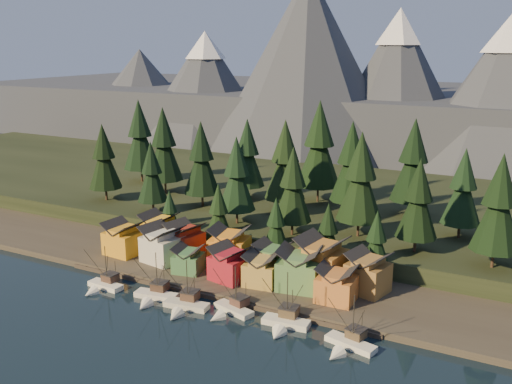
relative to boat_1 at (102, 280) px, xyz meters
The scene contains 45 objects.
ground 25.89m from the boat_1, 17.61° to the right, with size 500.00×500.00×0.00m, color black.
shore_strip 40.54m from the boat_1, 52.63° to the left, with size 400.00×50.00×1.50m, color #373028.
hillside 85.80m from the boat_1, 73.35° to the left, with size 420.00×100.00×6.00m, color black.
dock 26.14m from the boat_1, 19.48° to the left, with size 80.00×4.00×1.00m, color #4C4136.
mountain_ridge 208.16m from the boat_1, 84.34° to the left, with size 560.00×190.00×90.00m.
boat_1 is the anchor object (origin of this frame).
boat_2 14.18m from the boat_1, ahead, with size 10.45×11.15×11.86m.
boat_3 23.02m from the boat_1, ahead, with size 10.51×11.23×12.08m.
boat_4 32.88m from the boat_1, ahead, with size 10.14×10.63×11.36m.
boat_5 45.59m from the boat_1, ahead, with size 10.17×10.94×12.63m.
boat_6 59.57m from the boat_1, ahead, with size 10.68×11.22×11.47m.
house_front_0 19.74m from the boat_1, 114.69° to the left, with size 9.47×9.03×8.81m.
house_front_1 18.91m from the boat_1, 76.38° to the left, with size 10.57×10.27×9.49m.
house_front_2 20.83m from the boat_1, 47.36° to the left, with size 7.72×7.77×6.51m.
house_front_3 30.05m from the boat_1, 31.53° to the left, with size 9.51×9.21×8.30m.
house_front_4 37.48m from the boat_1, 26.89° to the left, with size 8.41×8.93×7.69m.
house_front_5 45.95m from the boat_1, 23.69° to the left, with size 10.42×9.72×9.69m.
house_front_6 54.24m from the boat_1, 17.42° to the left, with size 8.14×7.71×7.98m.
house_back_0 26.74m from the boat_1, 95.89° to the left, with size 8.85×8.50×9.59m.
house_back_1 24.83m from the boat_1, 72.24° to the left, with size 9.71×9.79×9.12m.
house_back_2 31.92m from the boat_1, 49.52° to the left, with size 10.42×9.79×9.78m.
house_back_3 40.36m from the boat_1, 34.61° to the left, with size 8.15×7.29×8.15m.
house_back_4 51.37m from the boat_1, 27.82° to the left, with size 11.55×11.20×11.18m.
house_back_5 61.31m from the boat_1, 22.98° to the left, with size 9.98×10.06×9.31m.
tree_hill_0 60.48m from the boat_1, 130.25° to the left, with size 10.74×10.74×25.02m.
tree_hill_1 68.29m from the boat_1, 112.89° to the left, with size 12.62×12.62×29.41m.
tree_hill_2 45.80m from the boat_1, 110.98° to the left, with size 9.33×9.33×21.73m.
tree_hill_3 55.64m from the boat_1, 95.92° to the left, with size 11.58×11.58×26.98m.
tree_hill_4 69.67m from the boat_1, 87.80° to the left, with size 11.35×11.35×26.44m.
tree_hill_5 47.37m from the boat_1, 73.39° to the left, with size 10.76×10.76×25.06m.
tree_hill_6 63.78m from the boat_1, 70.20° to the left, with size 12.20×12.20×28.42m.
tree_hill_7 53.25m from the boat_1, 52.73° to the left, with size 10.28×10.28×23.95m.
tree_hill_8 77.33m from the boat_1, 58.99° to the left, with size 12.14×12.14×28.29m.
tree_hill_9 69.02m from the boat_1, 45.37° to the left, with size 12.07×12.07×28.11m.
tree_hill_10 92.63m from the boat_1, 52.91° to the left, with size 12.50×12.50×29.13m.
tree_hill_11 77.30m from the boat_1, 33.99° to the left, with size 10.14×10.14×23.61m.
tree_hill_12 93.03m from the boat_1, 39.50° to the left, with size 10.32×10.32×24.04m.
tree_hill_13 91.90m from the boat_1, 26.51° to the left, with size 11.45×11.45×26.67m.
tree_hill_15 81.10m from the boat_1, 71.67° to the left, with size 14.02×14.02×32.66m.
tree_hill_16 85.00m from the boat_1, 121.74° to the left, with size 12.99×12.99×30.25m.
tree_shore_0 33.17m from the boat_1, 96.05° to the left, with size 6.26×6.26×14.59m.
tree_shore_1 35.80m from the boat_1, 68.65° to the left, with size 7.89×7.89×18.39m.
tree_shore_2 44.52m from the boat_1, 47.42° to the left, with size 7.18×7.18×16.73m.
tree_shore_3 54.87m from the boat_1, 36.45° to the left, with size 7.34×7.34×17.09m.
tree_shore_4 64.79m from the boat_1, 30.08° to the left, with size 7.21×7.21×16.79m.
Camera 1 is at (63.92, -85.08, 55.93)m, focal length 40.00 mm.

